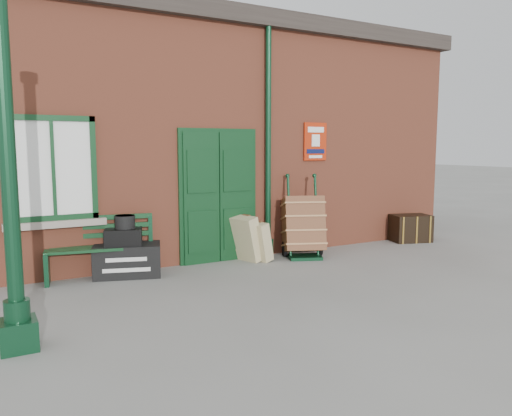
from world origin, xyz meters
TOP-DOWN VIEW (x-y plane):
  - ground at (0.00, 0.00)m, footprint 80.00×80.00m
  - station_building at (-0.00, 3.49)m, footprint 10.30×4.30m
  - canopy_column at (-3.60, -1.00)m, footprint 0.34×0.34m
  - bench at (-2.30, 1.32)m, footprint 1.62×0.76m
  - houdini_trunk at (-1.93, 1.25)m, footprint 1.10×0.82m
  - strongbox at (-1.98, 1.25)m, footprint 0.64×0.54m
  - hatbox at (-1.95, 1.25)m, footprint 0.37×0.37m
  - suitcase_back at (0.10, 1.25)m, footprint 0.52×0.63m
  - suitcase_front at (0.28, 1.16)m, footprint 0.44×0.56m
  - porter_trolley at (1.16, 1.06)m, footprint 0.93×0.96m
  - dark_trunk at (3.93, 1.14)m, footprint 0.88×0.71m

SIDE VIEW (x-z plane):
  - ground at x=0.00m, z-range 0.00..0.00m
  - houdini_trunk at x=-1.93m, z-range 0.00..0.49m
  - dark_trunk at x=3.93m, z-range 0.00..0.56m
  - suitcase_front at x=0.28m, z-range 0.00..0.68m
  - suitcase_back at x=0.10m, z-range 0.00..0.79m
  - bench at x=-2.30m, z-range 0.00..0.97m
  - porter_trolley at x=1.16m, z-range -0.16..1.28m
  - strongbox at x=-1.98m, z-range 0.49..0.74m
  - hatbox at x=-1.95m, z-range 0.74..0.93m
  - canopy_column at x=-3.60m, z-range -0.40..3.21m
  - station_building at x=0.00m, z-range -0.02..4.34m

